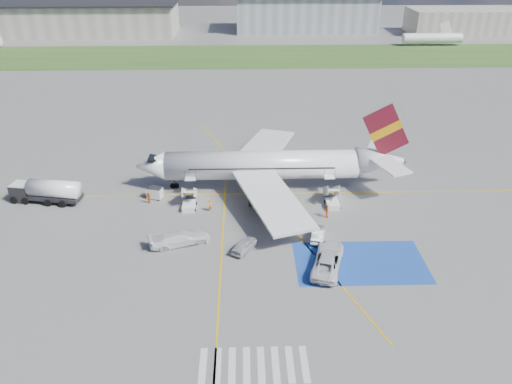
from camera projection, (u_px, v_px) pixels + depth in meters
ground at (266, 243)px, 57.03m from camera, size 400.00×400.00×0.00m
grass_strip at (251, 56)px, 141.01m from camera, size 400.00×30.00×0.01m
taxiway_line_main at (262, 194)px, 67.64m from camera, size 120.00×0.20×0.01m
taxiway_line_cross at (219, 302)px, 48.07m from camera, size 0.20×60.00×0.01m
taxiway_line_diag at (262, 194)px, 67.64m from camera, size 20.71×56.45×0.01m
staging_box at (360, 262)px, 53.74m from camera, size 14.00×8.00×0.01m
crosswalk at (254, 365)px, 41.07m from camera, size 9.00×4.00×0.01m
terminal_west at (86, 19)px, 168.27m from camera, size 60.00×22.00×10.00m
terminal_centre at (306, 13)px, 174.06m from camera, size 48.00×18.00×12.00m
terminal_east at (468, 21)px, 170.15m from camera, size 40.00×16.00×8.00m
airliner at (272, 165)px, 67.86m from camera, size 36.81×32.95×11.92m
airstairs_fwd at (189, 203)px, 64.20m from camera, size 1.90×5.20×3.60m
airstairs_aft at (332, 201)px, 64.65m from camera, size 1.90×5.20×3.60m
fuel_tanker at (47, 193)px, 65.11m from camera, size 9.49×4.09×3.14m
gpu_cart at (155, 194)px, 66.18m from camera, size 2.19×1.71×1.62m
belt_loader at (386, 162)px, 75.87m from camera, size 5.63×2.94×1.63m
car_silver_a at (245, 245)px, 55.49m from camera, size 3.39×4.18×1.34m
car_silver_b at (318, 234)px, 57.57m from camera, size 2.27×4.25×1.33m
van_white_a at (328, 257)px, 52.65m from camera, size 4.35×6.50×2.24m
van_white_b at (180, 236)px, 56.39m from camera, size 5.61×3.57×2.05m
crew_fwd at (210, 206)px, 63.17m from camera, size 0.64×0.68×1.56m
crew_nose at (149, 198)px, 64.92m from camera, size 0.92×0.95×1.54m
crew_aft at (327, 211)px, 61.75m from camera, size 0.47×1.01×1.69m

